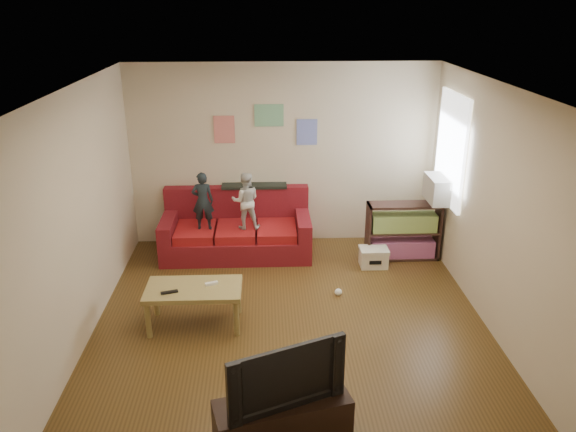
{
  "coord_description": "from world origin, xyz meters",
  "views": [
    {
      "loc": [
        -0.28,
        -5.55,
        3.53
      ],
      "look_at": [
        0.0,
        0.8,
        1.05
      ],
      "focal_mm": 35.0,
      "sensor_mm": 36.0,
      "label": 1
    }
  ],
  "objects_px": {
    "coffee_table": "(194,293)",
    "tv_stand": "(283,422)",
    "file_box": "(374,257)",
    "television": "(282,372)",
    "child_b": "(246,201)",
    "bookshelf": "(403,234)",
    "child_a": "(203,201)",
    "sofa": "(237,232)"
  },
  "relations": [
    {
      "from": "coffee_table",
      "to": "bookshelf",
      "type": "bearing_deg",
      "value": 31.03
    },
    {
      "from": "child_b",
      "to": "tv_stand",
      "type": "relative_size",
      "value": 0.72
    },
    {
      "from": "bookshelf",
      "to": "television",
      "type": "distance_m",
      "value": 4.03
    },
    {
      "from": "bookshelf",
      "to": "tv_stand",
      "type": "distance_m",
      "value": 4.02
    },
    {
      "from": "file_box",
      "to": "tv_stand",
      "type": "relative_size",
      "value": 0.35
    },
    {
      "from": "child_b",
      "to": "file_box",
      "type": "height_order",
      "value": "child_b"
    },
    {
      "from": "coffee_table",
      "to": "bookshelf",
      "type": "relative_size",
      "value": 1.04
    },
    {
      "from": "sofa",
      "to": "file_box",
      "type": "distance_m",
      "value": 2.02
    },
    {
      "from": "file_box",
      "to": "tv_stand",
      "type": "xyz_separation_m",
      "value": [
        -1.39,
        -3.3,
        0.07
      ]
    },
    {
      "from": "coffee_table",
      "to": "file_box",
      "type": "bearing_deg",
      "value": 31.22
    },
    {
      "from": "file_box",
      "to": "child_a",
      "type": "bearing_deg",
      "value": 170.39
    },
    {
      "from": "bookshelf",
      "to": "child_a",
      "type": "bearing_deg",
      "value": 177.2
    },
    {
      "from": "child_b",
      "to": "television",
      "type": "relative_size",
      "value": 0.81
    },
    {
      "from": "tv_stand",
      "to": "television",
      "type": "relative_size",
      "value": 1.12
    },
    {
      "from": "file_box",
      "to": "tv_stand",
      "type": "height_order",
      "value": "tv_stand"
    },
    {
      "from": "child_a",
      "to": "bookshelf",
      "type": "height_order",
      "value": "child_a"
    },
    {
      "from": "file_box",
      "to": "tv_stand",
      "type": "distance_m",
      "value": 3.58
    },
    {
      "from": "coffee_table",
      "to": "tv_stand",
      "type": "height_order",
      "value": "coffee_table"
    },
    {
      "from": "coffee_table",
      "to": "tv_stand",
      "type": "bearing_deg",
      "value": -63.49
    },
    {
      "from": "television",
      "to": "child_b",
      "type": "bearing_deg",
      "value": 73.41
    },
    {
      "from": "coffee_table",
      "to": "tv_stand",
      "type": "distance_m",
      "value": 2.12
    },
    {
      "from": "child_b",
      "to": "file_box",
      "type": "bearing_deg",
      "value": 165.56
    },
    {
      "from": "sofa",
      "to": "bookshelf",
      "type": "distance_m",
      "value": 2.41
    },
    {
      "from": "sofa",
      "to": "child_b",
      "type": "bearing_deg",
      "value": -49.52
    },
    {
      "from": "child_a",
      "to": "file_box",
      "type": "bearing_deg",
      "value": 169.5
    },
    {
      "from": "file_box",
      "to": "sofa",
      "type": "bearing_deg",
      "value": 163.37
    },
    {
      "from": "child_b",
      "to": "sofa",
      "type": "bearing_deg",
      "value": -51.21
    },
    {
      "from": "child_b",
      "to": "television",
      "type": "distance_m",
      "value": 3.73
    },
    {
      "from": "sofa",
      "to": "tv_stand",
      "type": "height_order",
      "value": "sofa"
    },
    {
      "from": "bookshelf",
      "to": "tv_stand",
      "type": "relative_size",
      "value": 0.91
    },
    {
      "from": "coffee_table",
      "to": "bookshelf",
      "type": "xyz_separation_m",
      "value": [
        2.79,
        1.68,
        -0.05
      ]
    },
    {
      "from": "coffee_table",
      "to": "bookshelf",
      "type": "height_order",
      "value": "bookshelf"
    },
    {
      "from": "child_a",
      "to": "television",
      "type": "relative_size",
      "value": 0.83
    },
    {
      "from": "file_box",
      "to": "television",
      "type": "xyz_separation_m",
      "value": [
        -1.39,
        -3.3,
        0.58
      ]
    },
    {
      "from": "file_box",
      "to": "television",
      "type": "bearing_deg",
      "value": -112.87
    },
    {
      "from": "coffee_table",
      "to": "tv_stand",
      "type": "xyz_separation_m",
      "value": [
        0.94,
        -1.89,
        -0.2
      ]
    },
    {
      "from": "child_a",
      "to": "tv_stand",
      "type": "distance_m",
      "value": 3.89
    },
    {
      "from": "tv_stand",
      "to": "child_b",
      "type": "bearing_deg",
      "value": 81.7
    },
    {
      "from": "sofa",
      "to": "child_a",
      "type": "xyz_separation_m",
      "value": [
        -0.45,
        -0.17,
        0.55
      ]
    },
    {
      "from": "child_a",
      "to": "coffee_table",
      "type": "height_order",
      "value": "child_a"
    },
    {
      "from": "child_a",
      "to": "tv_stand",
      "type": "xyz_separation_m",
      "value": [
        0.99,
        -3.7,
        -0.65
      ]
    },
    {
      "from": "sofa",
      "to": "file_box",
      "type": "height_order",
      "value": "sofa"
    }
  ]
}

